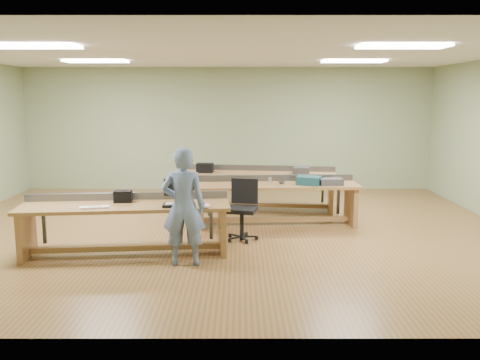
% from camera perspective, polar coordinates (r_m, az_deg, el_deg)
% --- Properties ---
extents(floor, '(10.00, 10.00, 0.00)m').
position_cam_1_polar(floor, '(8.88, -1.90, -5.65)').
color(floor, '#905E36').
rests_on(floor, ground).
extents(ceiling, '(10.00, 10.00, 0.00)m').
position_cam_1_polar(ceiling, '(8.60, -2.01, 14.02)').
color(ceiling, silver).
rests_on(ceiling, wall_back).
extents(wall_back, '(10.00, 0.04, 3.00)m').
position_cam_1_polar(wall_back, '(12.60, -1.34, 5.74)').
color(wall_back, gray).
rests_on(wall_back, floor).
extents(wall_front, '(10.00, 0.04, 3.00)m').
position_cam_1_polar(wall_front, '(4.65, -3.60, -0.61)').
color(wall_front, gray).
rests_on(wall_front, floor).
extents(fluor_panels, '(6.20, 3.50, 0.03)m').
position_cam_1_polar(fluor_panels, '(8.60, -2.01, 13.83)').
color(fluor_panels, white).
rests_on(fluor_panels, ceiling).
extents(workbench_front, '(3.09, 1.09, 0.86)m').
position_cam_1_polar(workbench_front, '(7.64, -12.70, -4.05)').
color(workbench_front, olive).
rests_on(workbench_front, floor).
extents(workbench_mid, '(2.96, 0.92, 0.86)m').
position_cam_1_polar(workbench_mid, '(9.19, 4.10, -1.58)').
color(workbench_mid, olive).
rests_on(workbench_mid, floor).
extents(workbench_back, '(3.33, 1.29, 0.86)m').
position_cam_1_polar(workbench_back, '(10.44, 1.78, -0.20)').
color(workbench_back, olive).
rests_on(workbench_back, floor).
extents(person, '(0.60, 0.40, 1.63)m').
position_cam_1_polar(person, '(6.96, -6.35, -3.01)').
color(person, '#667DA6').
rests_on(person, floor).
extents(laptop_base, '(0.33, 0.27, 0.03)m').
position_cam_1_polar(laptop_base, '(7.33, -7.37, -2.80)').
color(laptop_base, black).
rests_on(laptop_base, workbench_front).
extents(laptop_screen, '(0.32, 0.03, 0.25)m').
position_cam_1_polar(laptop_screen, '(7.41, -7.32, -0.82)').
color(laptop_screen, black).
rests_on(laptop_screen, laptop_base).
extents(keyboard, '(0.42, 0.23, 0.02)m').
position_cam_1_polar(keyboard, '(7.43, -16.03, -2.97)').
color(keyboard, white).
rests_on(keyboard, workbench_front).
extents(trackball_mouse, '(0.19, 0.20, 0.07)m').
position_cam_1_polar(trackball_mouse, '(7.15, -3.96, -2.91)').
color(trackball_mouse, white).
rests_on(trackball_mouse, workbench_front).
extents(camera_bag, '(0.27, 0.18, 0.17)m').
position_cam_1_polar(camera_bag, '(7.72, -13.00, -1.80)').
color(camera_bag, black).
rests_on(camera_bag, workbench_front).
extents(task_chair, '(0.63, 0.63, 0.97)m').
position_cam_1_polar(task_chair, '(8.26, 0.28, -4.25)').
color(task_chair, black).
rests_on(task_chair, floor).
extents(parts_bin_teal, '(0.50, 0.44, 0.15)m').
position_cam_1_polar(parts_bin_teal, '(9.12, 7.78, -0.04)').
color(parts_bin_teal, '#163F49').
rests_on(parts_bin_teal, workbench_mid).
extents(parts_bin_grey, '(0.44, 0.31, 0.11)m').
position_cam_1_polar(parts_bin_grey, '(9.15, 10.13, -0.17)').
color(parts_bin_grey, '#353537').
rests_on(parts_bin_grey, workbench_mid).
extents(mug, '(0.13, 0.13, 0.09)m').
position_cam_1_polar(mug, '(9.12, 4.71, -0.17)').
color(mug, '#353537').
rests_on(mug, workbench_mid).
extents(drinks_can, '(0.08, 0.08, 0.12)m').
position_cam_1_polar(drinks_can, '(9.11, 3.40, -0.08)').
color(drinks_can, silver).
rests_on(drinks_can, workbench_mid).
extents(storage_box_back, '(0.35, 0.27, 0.19)m').
position_cam_1_polar(storage_box_back, '(10.48, -3.96, 1.37)').
color(storage_box_back, black).
rests_on(storage_box_back, workbench_back).
extents(tray_back, '(0.36, 0.29, 0.13)m').
position_cam_1_polar(tray_back, '(10.36, 6.89, 1.07)').
color(tray_back, '#353537').
rests_on(tray_back, workbench_back).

